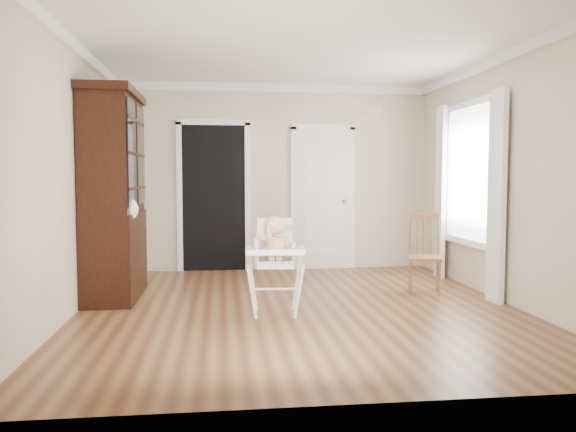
{
  "coord_description": "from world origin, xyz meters",
  "views": [
    {
      "loc": [
        -0.8,
        -5.7,
        1.36
      ],
      "look_at": [
        -0.16,
        -0.34,
        0.98
      ],
      "focal_mm": 35.0,
      "sensor_mm": 36.0,
      "label": 1
    }
  ],
  "objects": [
    {
      "name": "ceiling",
      "position": [
        0.0,
        0.0,
        2.7
      ],
      "size": [
        5.0,
        5.0,
        0.0
      ],
      "primitive_type": "plane",
      "rotation": [
        3.14,
        0.0,
        0.0
      ],
      "color": "white",
      "rests_on": "wall_back"
    },
    {
      "name": "sippy_cup",
      "position": [
        -0.46,
        -0.38,
        0.74
      ],
      "size": [
        0.07,
        0.07,
        0.16
      ],
      "rotation": [
        0.0,
        0.0,
        -0.08
      ],
      "color": "#EB8FC6",
      "rests_on": "high_chair"
    },
    {
      "name": "wall_left",
      "position": [
        -2.25,
        0.0,
        1.35
      ],
      "size": [
        0.0,
        5.0,
        5.0
      ],
      "primitive_type": "plane",
      "rotation": [
        1.57,
        0.0,
        1.57
      ],
      "color": "beige",
      "rests_on": "floor"
    },
    {
      "name": "floor",
      "position": [
        0.0,
        0.0,
        0.0
      ],
      "size": [
        5.0,
        5.0,
        0.0
      ],
      "primitive_type": "plane",
      "color": "#522F1C",
      "rests_on": "ground"
    },
    {
      "name": "china_cabinet",
      "position": [
        -1.99,
        0.76,
        1.16
      ],
      "size": [
        0.61,
        1.37,
        2.31
      ],
      "color": "black",
      "rests_on": "floor"
    },
    {
      "name": "cake",
      "position": [
        -0.28,
        -0.5,
        0.73
      ],
      "size": [
        0.24,
        0.24,
        0.11
      ],
      "color": "silver",
      "rests_on": "high_chair"
    },
    {
      "name": "closet_door",
      "position": [
        0.7,
        2.48,
        1.02
      ],
      "size": [
        0.96,
        0.09,
        2.13
      ],
      "color": "white",
      "rests_on": "wall_back"
    },
    {
      "name": "wall_right",
      "position": [
        2.25,
        0.0,
        1.35
      ],
      "size": [
        0.0,
        5.0,
        5.0
      ],
      "primitive_type": "plane",
      "rotation": [
        1.57,
        0.0,
        -1.57
      ],
      "color": "beige",
      "rests_on": "floor"
    },
    {
      "name": "baby",
      "position": [
        -0.27,
        -0.22,
        0.75
      ],
      "size": [
        0.29,
        0.23,
        0.45
      ],
      "rotation": [
        0.0,
        0.0,
        -0.08
      ],
      "color": "beige",
      "rests_on": "high_chair"
    },
    {
      "name": "streamer",
      "position": [
        0.71,
        1.27,
        2.31
      ],
      "size": [
        0.37,
        0.36,
        0.15
      ],
      "primitive_type": null,
      "rotation": [
        0.26,
        0.0,
        0.8
      ],
      "color": "pink",
      "rests_on": "ceiling"
    },
    {
      "name": "dining_chair",
      "position": [
        1.58,
        0.63,
        0.43
      ],
      "size": [
        0.48,
        0.48,
        0.92
      ],
      "rotation": [
        0.0,
        0.0,
        -0.32
      ],
      "color": "brown",
      "rests_on": "floor"
    },
    {
      "name": "wall_back",
      "position": [
        0.0,
        2.5,
        1.35
      ],
      "size": [
        4.5,
        0.0,
        4.5
      ],
      "primitive_type": "plane",
      "rotation": [
        1.57,
        0.0,
        0.0
      ],
      "color": "beige",
      "rests_on": "floor"
    },
    {
      "name": "window_right",
      "position": [
        2.18,
        0.8,
        1.29
      ],
      "size": [
        0.13,
        1.84,
        2.3
      ],
      "color": "white",
      "rests_on": "wall_right"
    },
    {
      "name": "doorway",
      "position": [
        -0.9,
        2.48,
        1.11
      ],
      "size": [
        1.06,
        0.05,
        2.22
      ],
      "color": "black",
      "rests_on": "wall_back"
    },
    {
      "name": "crown_molding",
      "position": [
        0.0,
        0.0,
        2.64
      ],
      "size": [
        4.5,
        5.0,
        0.12
      ],
      "primitive_type": null,
      "color": "white",
      "rests_on": "ceiling"
    },
    {
      "name": "high_chair",
      "position": [
        -0.27,
        -0.25,
        0.6
      ],
      "size": [
        0.6,
        0.72,
        0.97
      ],
      "rotation": [
        0.0,
        0.0,
        -0.08
      ],
      "color": "white",
      "rests_on": "floor"
    }
  ]
}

